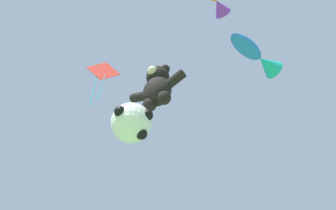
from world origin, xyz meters
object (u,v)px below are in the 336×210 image
teddy_bear_kite (157,87)px  fish_kite_cobalt (257,56)px  soccer_ball_kite (132,123)px  diamond_kite (103,73)px

teddy_bear_kite → fish_kite_cobalt: (3.01, 1.49, 1.57)m
teddy_bear_kite → soccer_ball_kite: bearing=-153.8°
diamond_kite → teddy_bear_kite: bearing=-5.1°
teddy_bear_kite → diamond_kite: size_ratio=0.62×
teddy_bear_kite → soccer_ball_kite: teddy_bear_kite is taller
soccer_ball_kite → diamond_kite: (-2.51, 0.56, 5.62)m
soccer_ball_kite → fish_kite_cobalt: 5.16m
fish_kite_cobalt → diamond_kite: diamond_kite is taller
fish_kite_cobalt → soccer_ball_kite: bearing=-153.7°
fish_kite_cobalt → diamond_kite: size_ratio=0.68×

